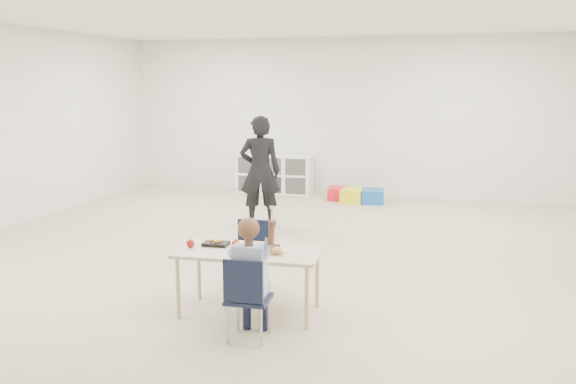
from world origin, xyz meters
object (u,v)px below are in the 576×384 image
(table, at_px, (249,281))
(adult, at_px, (260,171))
(cubby_shelf, at_px, (275,174))
(chair_near, at_px, (249,297))
(child, at_px, (248,273))

(table, bearing_deg, adult, 103.46)
(cubby_shelf, bearing_deg, adult, -77.20)
(chair_near, height_order, child, child)
(table, xyz_separation_m, cubby_shelf, (-1.56, 5.77, 0.06))
(child, height_order, cubby_shelf, child)
(table, height_order, cubby_shelf, cubby_shelf)
(adult, bearing_deg, child, 91.20)
(chair_near, xyz_separation_m, adult, (-1.16, 3.74, 0.44))
(child, relative_size, cubby_shelf, 0.77)
(child, height_order, adult, adult)
(cubby_shelf, bearing_deg, chair_near, -74.56)
(table, relative_size, child, 1.19)
(chair_near, distance_m, cubby_shelf, 6.53)
(table, relative_size, adult, 0.82)
(child, bearing_deg, chair_near, 0.00)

